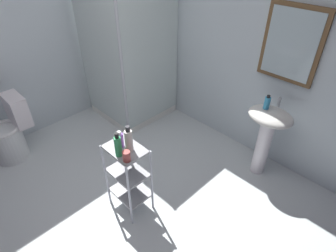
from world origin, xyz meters
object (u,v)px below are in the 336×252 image
Objects in this scene: body_wash_bottle_green at (118,146)px; rinse_cup at (127,156)px; toilet at (10,134)px; hand_soap_bottle at (267,103)px; conditioner_bottle_purple at (120,140)px; lotion_bottle_white at (129,140)px; shower_stall at (131,87)px; storage_cart at (128,173)px; pedestal_sink at (267,130)px.

rinse_cup is (0.10, 0.01, -0.05)m from body_wash_bottle_green.
body_wash_bottle_green is (1.61, 0.43, 0.52)m from toilet.
hand_soap_bottle is at bearing 72.75° from rinse_cup.
lotion_bottle_white is (0.10, 0.03, 0.04)m from conditioner_bottle_purple.
lotion_bottle_white reaches higher than body_wash_bottle_green.
rinse_cup is (0.09, -0.10, -0.06)m from lotion_bottle_white.
rinse_cup is at bearing -38.74° from shower_stall.
hand_soap_bottle is at bearing 65.10° from conditioner_bottle_purple.
body_wash_bottle_green is at bearing -42.01° from conditioner_bottle_purple.
conditioner_bottle_purple is 0.11m from lotion_bottle_white.
body_wash_bottle_green is 2.43× the size of rinse_cup.
body_wash_bottle_green reaches higher than storage_cart.
hand_soap_bottle reaches higher than rinse_cup.
storage_cart is at bearing -158.72° from lotion_bottle_white.
body_wash_bottle_green reaches higher than conditioner_bottle_purple.
conditioner_bottle_purple is at bearing 158.59° from rinse_cup.
toilet is at bearing -161.66° from lotion_bottle_white.
rinse_cup is (1.40, -1.12, 0.32)m from shower_stall.
hand_soap_bottle is (-0.07, -0.00, 0.30)m from pedestal_sink.
hand_soap_bottle is (1.84, 0.29, 0.41)m from shower_stall.
pedestal_sink is 1.07× the size of toilet.
hand_soap_bottle is 1.48m from rinse_cup.
shower_stall is at bearing 78.94° from toilet.
body_wash_bottle_green is (1.30, -1.13, 0.38)m from shower_stall.
body_wash_bottle_green is at bearing -40.91° from shower_stall.
conditioner_bottle_purple is 1.68× the size of rinse_cup.
toilet is at bearing -161.47° from conditioner_bottle_purple.
lotion_bottle_white is at bearing 21.28° from storage_cart.
hand_soap_bottle is at bearing 8.88° from shower_stall.
pedestal_sink is at bearing 8.71° from shower_stall.
lotion_bottle_white reaches higher than hand_soap_bottle.
shower_stall reaches higher than lotion_bottle_white.
body_wash_bottle_green reaches higher than toilet.
shower_stall is at bearing -171.29° from pedestal_sink.
pedestal_sink is 1.49m from storage_cart.
body_wash_bottle_green is (-0.01, -0.10, -0.01)m from lotion_bottle_white.
storage_cart is at bearing 18.26° from toilet.
conditioner_bottle_purple reaches higher than rinse_cup.
conditioner_bottle_purple is 0.64× the size of lotion_bottle_white.
lotion_bottle_white is at bearing 84.65° from body_wash_bottle_green.
storage_cart is 0.41m from lotion_bottle_white.
hand_soap_bottle is 1.52m from body_wash_bottle_green.
storage_cart is at bearing 148.66° from rinse_cup.
conditioner_bottle_purple reaches higher than toilet.
hand_soap_bottle reaches higher than conditioner_bottle_purple.
conditioner_bottle_purple is 0.69× the size of body_wash_bottle_green.
body_wash_bottle_green is (-0.60, -1.42, 0.26)m from pedestal_sink.
lotion_bottle_white reaches higher than pedestal_sink.
shower_stall is at bearing -171.12° from hand_soap_bottle.
shower_stall is 1.64m from storage_cart.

